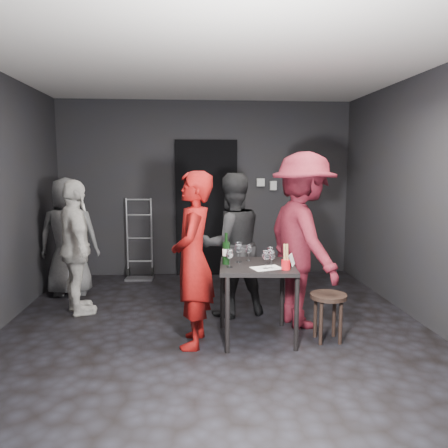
{
  "coord_description": "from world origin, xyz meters",
  "views": [
    {
      "loc": [
        -0.25,
        -4.33,
        1.7
      ],
      "look_at": [
        0.11,
        0.25,
        1.09
      ],
      "focal_mm": 35.0,
      "sensor_mm": 36.0,
      "label": 1
    }
  ],
  "objects": [
    {
      "name": "man_maroon",
      "position": [
        0.93,
        0.15,
        1.14
      ],
      "size": [
        1.02,
        1.59,
        2.28
      ],
      "primitive_type": "imported",
      "rotation": [
        0.0,
        0.0,
        1.82
      ],
      "color": "maroon",
      "rests_on": "floor"
    },
    {
      "name": "bystander_cream",
      "position": [
        -1.56,
        0.7,
        0.8
      ],
      "size": [
        0.81,
        1.04,
        1.61
      ],
      "primitive_type": "imported",
      "rotation": [
        0.0,
        0.0,
        2.02
      ],
      "color": "silver",
      "rests_on": "floor"
    },
    {
      "name": "wine_glass_f",
      "position": [
        0.53,
        -0.16,
        0.84
      ],
      "size": [
        0.08,
        0.08,
        0.18
      ],
      "primitive_type": null,
      "rotation": [
        0.0,
        0.0,
        0.19
      ],
      "color": "white",
      "rests_on": "tasting_table"
    },
    {
      "name": "bystander_grey",
      "position": [
        -1.85,
        1.48,
        0.81
      ],
      "size": [
        0.81,
        0.47,
        1.62
      ],
      "primitive_type": "imported",
      "rotation": [
        0.0,
        0.0,
        3.19
      ],
      "color": "#5E5F5F",
      "rests_on": "floor"
    },
    {
      "name": "woman_black",
      "position": [
        0.21,
        0.54,
        0.88
      ],
      "size": [
        0.95,
        0.69,
        1.77
      ],
      "primitive_type": "imported",
      "rotation": [
        0.0,
        0.0,
        3.42
      ],
      "color": "black",
      "rests_on": "floor"
    },
    {
      "name": "wine_glass_d",
      "position": [
        0.45,
        -0.39,
        0.85
      ],
      "size": [
        0.1,
        0.1,
        0.19
      ],
      "primitive_type": null,
      "rotation": [
        0.0,
        0.0,
        0.37
      ],
      "color": "white",
      "rests_on": "tasting_table"
    },
    {
      "name": "wine_glass_e",
      "position": [
        0.5,
        -0.37,
        0.84
      ],
      "size": [
        0.09,
        0.09,
        0.19
      ],
      "primitive_type": null,
      "rotation": [
        0.0,
        0.0,
        -0.29
      ],
      "color": "white",
      "rests_on": "tasting_table"
    },
    {
      "name": "wall_right",
      "position": [
        2.25,
        0.0,
        1.35
      ],
      "size": [
        0.04,
        5.0,
        2.7
      ],
      "primitive_type": "cube",
      "color": "black",
      "rests_on": "ground"
    },
    {
      "name": "breadstick_cup",
      "position": [
        0.63,
        -0.43,
        0.87
      ],
      "size": [
        0.08,
        0.08,
        0.26
      ],
      "rotation": [
        0.0,
        0.0,
        0.11
      ],
      "color": "red",
      "rests_on": "tasting_table"
    },
    {
      "name": "wallbox_lower",
      "position": [
        1.05,
        2.45,
        1.4
      ],
      "size": [
        0.1,
        0.06,
        0.14
      ],
      "primitive_type": "cube",
      "color": "#B7B7B2",
      "rests_on": "wall_back"
    },
    {
      "name": "wine_glass_a",
      "position": [
        0.12,
        -0.3,
        0.85
      ],
      "size": [
        0.08,
        0.08,
        0.19
      ],
      "primitive_type": null,
      "rotation": [
        0.0,
        0.0,
        0.07
      ],
      "color": "white",
      "rests_on": "tasting_table"
    },
    {
      "name": "hand_truck",
      "position": [
        -1.03,
        2.27,
        0.22
      ],
      "size": [
        0.41,
        0.34,
        1.22
      ],
      "rotation": [
        0.0,
        0.0,
        -0.06
      ],
      "color": "#B2B2B7",
      "rests_on": "floor"
    },
    {
      "name": "tasting_table",
      "position": [
        0.4,
        -0.2,
        0.65
      ],
      "size": [
        0.72,
        0.72,
        0.75
      ],
      "rotation": [
        0.0,
        0.0,
        -0.09
      ],
      "color": "black",
      "rests_on": "floor"
    },
    {
      "name": "reserved_card",
      "position": [
        0.69,
        -0.27,
        0.81
      ],
      "size": [
        0.14,
        0.17,
        0.11
      ],
      "primitive_type": null,
      "rotation": [
        0.0,
        0.0,
        -0.4
      ],
      "color": "white",
      "rests_on": "tasting_table"
    },
    {
      "name": "ceiling",
      "position": [
        0.0,
        0.0,
        2.7
      ],
      "size": [
        4.5,
        5.0,
        0.02
      ],
      "primitive_type": "cube",
      "color": "silver",
      "rests_on": "ground"
    },
    {
      "name": "wallbox_upper",
      "position": [
        0.85,
        2.45,
        1.45
      ],
      "size": [
        0.12,
        0.06,
        0.12
      ],
      "primitive_type": "cube",
      "color": "#B7B7B2",
      "rests_on": "wall_back"
    },
    {
      "name": "wine_bottle",
      "position": [
        0.09,
        -0.16,
        0.87
      ],
      "size": [
        0.07,
        0.07,
        0.31
      ],
      "rotation": [
        0.0,
        0.0,
        0.32
      ],
      "color": "black",
      "rests_on": "tasting_table"
    },
    {
      "name": "floor",
      "position": [
        0.0,
        0.0,
        0.0
      ],
      "size": [
        4.5,
        5.0,
        0.02
      ],
      "primitive_type": "cube",
      "color": "black",
      "rests_on": "ground"
    },
    {
      "name": "wall_back",
      "position": [
        0.0,
        2.5,
        1.35
      ],
      "size": [
        4.5,
        0.04,
        2.7
      ],
      "primitive_type": "cube",
      "color": "black",
      "rests_on": "ground"
    },
    {
      "name": "wall_front",
      "position": [
        0.0,
        -2.5,
        1.35
      ],
      "size": [
        4.5,
        0.04,
        2.7
      ],
      "primitive_type": "cube",
      "color": "black",
      "rests_on": "ground"
    },
    {
      "name": "wine_glass_c",
      "position": [
        0.33,
        -0.03,
        0.84
      ],
      "size": [
        0.07,
        0.07,
        0.18
      ],
      "primitive_type": null,
      "rotation": [
        0.0,
        0.0,
        0.01
      ],
      "color": "white",
      "rests_on": "tasting_table"
    },
    {
      "name": "tasting_mat",
      "position": [
        0.46,
        -0.37,
        0.75
      ],
      "size": [
        0.32,
        0.26,
        0.0
      ],
      "primitive_type": "cube",
      "rotation": [
        0.0,
        0.0,
        0.3
      ],
      "color": "white",
      "rests_on": "tasting_table"
    },
    {
      "name": "doorway",
      "position": [
        0.0,
        2.44,
        1.05
      ],
      "size": [
        0.95,
        0.1,
        2.1
      ],
      "primitive_type": "cube",
      "color": "black",
      "rests_on": "ground"
    },
    {
      "name": "wine_glass_b",
      "position": [
        0.23,
        -0.08,
        0.86
      ],
      "size": [
        0.09,
        0.09,
        0.22
      ],
      "primitive_type": null,
      "rotation": [
        0.0,
        0.0,
        -0.09
      ],
      "color": "white",
      "rests_on": "tasting_table"
    },
    {
      "name": "server_red",
      "position": [
        -0.23,
        -0.3,
        0.92
      ],
      "size": [
        0.51,
        0.72,
        1.84
      ],
      "primitive_type": "imported",
      "rotation": [
        0.0,
        0.0,
        -1.69
      ],
      "color": "maroon",
      "rests_on": "floor"
    },
    {
      "name": "stool",
      "position": [
        1.08,
        -0.31,
        0.38
      ],
      "size": [
        0.35,
        0.35,
        0.47
      ],
      "rotation": [
        0.0,
        0.0,
        -0.4
      ],
      "color": "black",
      "rests_on": "floor"
    }
  ]
}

